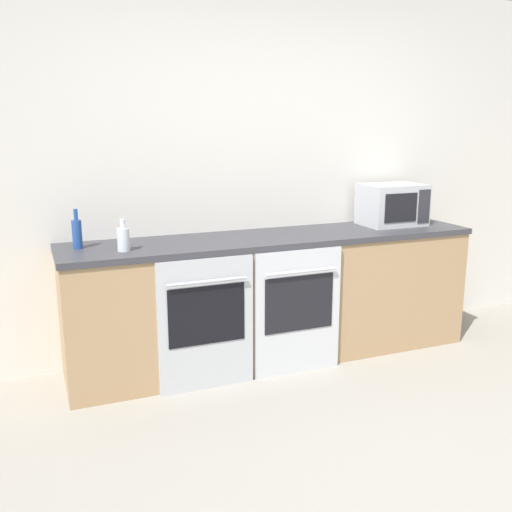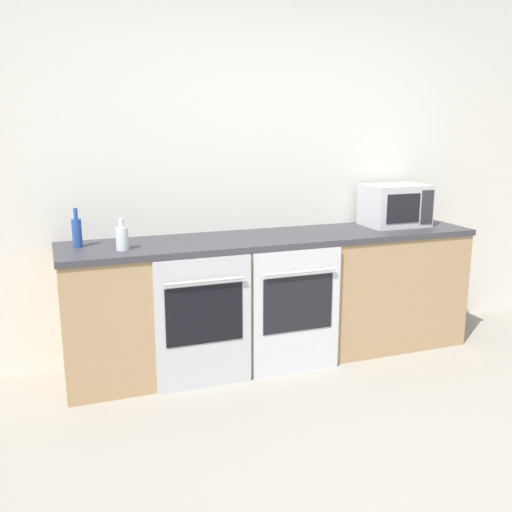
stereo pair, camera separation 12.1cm
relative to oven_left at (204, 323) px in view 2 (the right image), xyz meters
name	(u,v)px [view 2 (the right image)]	position (x,y,z in m)	size (l,w,h in m)	color
ground_plane	(417,498)	(0.60, -1.39, -0.43)	(16.00, 16.00, 0.00)	gray
wall_back	(259,171)	(0.60, 0.63, 0.87)	(10.00, 0.06, 2.60)	silver
counter_back	(275,297)	(0.60, 0.31, 0.01)	(2.89, 0.61, 0.89)	tan
oven_left	(204,323)	(0.00, 0.00, 0.00)	(0.61, 0.06, 0.84)	#B7BABF
oven_right	(297,312)	(0.63, 0.00, 0.00)	(0.61, 0.06, 0.84)	silver
microwave	(395,205)	(1.59, 0.37, 0.61)	(0.45, 0.34, 0.31)	#B7BABF
bottle_clear	(122,238)	(-0.45, 0.20, 0.53)	(0.08, 0.08, 0.19)	silver
bottle_blue	(77,232)	(-0.70, 0.38, 0.55)	(0.06, 0.06, 0.25)	#234793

